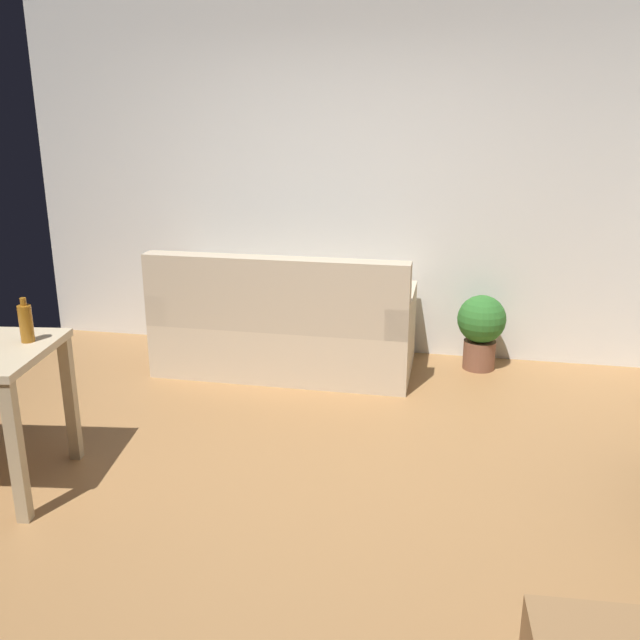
% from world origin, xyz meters
% --- Properties ---
extents(ground_plane, '(5.20, 4.40, 0.02)m').
position_xyz_m(ground_plane, '(0.00, 0.00, -0.01)').
color(ground_plane, '#9E7042').
extents(wall_rear, '(5.20, 0.10, 2.70)m').
position_xyz_m(wall_rear, '(0.00, 2.20, 1.35)').
color(wall_rear, silver).
rests_on(wall_rear, ground_plane).
extents(couch, '(1.87, 0.84, 0.92)m').
position_xyz_m(couch, '(-0.38, 1.59, 0.31)').
color(couch, beige).
rests_on(couch, ground_plane).
extents(potted_plant, '(0.36, 0.36, 0.57)m').
position_xyz_m(potted_plant, '(1.05, 1.90, 0.33)').
color(potted_plant, brown).
rests_on(potted_plant, ground_plane).
extents(bottle_amber, '(0.07, 0.07, 0.23)m').
position_xyz_m(bottle_amber, '(-1.28, -0.19, 0.86)').
color(bottle_amber, '#9E6019').
rests_on(bottle_amber, desk).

